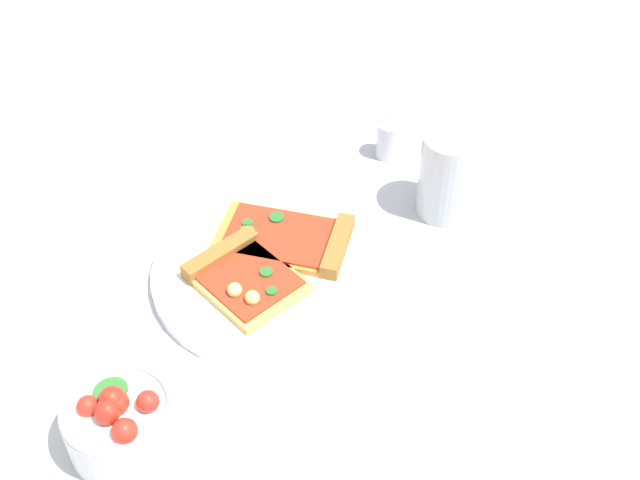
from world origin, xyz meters
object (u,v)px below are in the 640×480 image
Objects in this scene: pizza_slice_near at (292,239)px; salad_bowl at (121,421)px; pepper_shaker at (389,136)px; pizza_slice_far at (241,275)px; plate at (272,273)px; soda_glass at (448,177)px.

pizza_slice_near is 0.30m from salad_bowl.
pizza_slice_near is 0.22m from pepper_shaker.
salad_bowl is (0.00, 0.30, 0.01)m from pizza_slice_near.
salad_bowl reaches higher than pepper_shaker.
pizza_slice_near is at bearing -90.19° from salad_bowl.
pizza_slice_far reaches higher than pizza_slice_near.
plate is at bearing -90.55° from salad_bowl.
soda_glass is 0.13m from pepper_shaker.
pizza_slice_near is 0.08m from pizza_slice_far.
pizza_slice_near is 2.72× the size of pepper_shaker.
plate is 0.24m from soda_glass.
pepper_shaker is at bearing -93.37° from pizza_slice_near.
plate is 0.04m from pizza_slice_far.
salad_bowl is 0.96× the size of soda_glass.
salad_bowl is at bearing 75.07° from soda_glass.
pepper_shaker is (-0.01, -0.52, -0.00)m from salad_bowl.
pizza_slice_near is at bearing -88.24° from plate.
plate is at bearing -121.83° from pizza_slice_far.
pizza_slice_near is 1.25× the size of pizza_slice_far.
soda_glass is (-0.12, -0.21, 0.05)m from plate.
soda_glass is at bearing 151.59° from pepper_shaker.
plate is 1.58× the size of pizza_slice_near.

